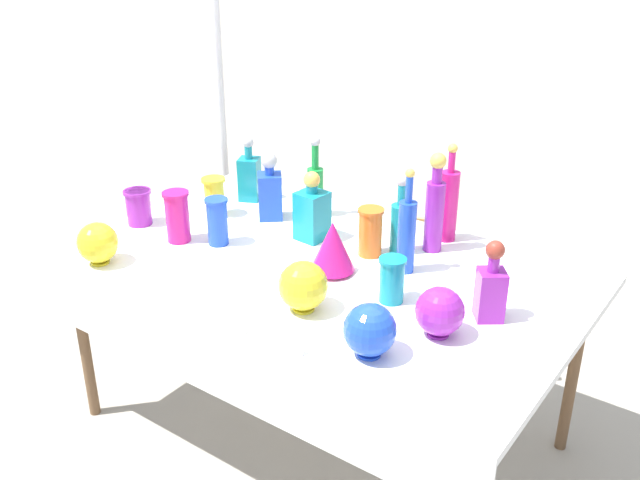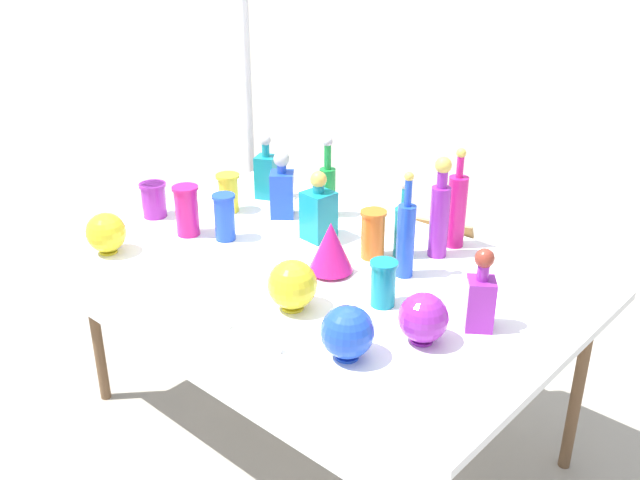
% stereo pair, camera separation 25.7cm
% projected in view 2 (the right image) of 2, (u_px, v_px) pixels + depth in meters
% --- Properties ---
extents(ground_plane, '(40.00, 40.00, 0.00)m').
position_uv_depth(ground_plane, '(320.00, 429.00, 2.94)').
color(ground_plane, '#A0998C').
extents(display_table, '(1.88, 1.16, 0.76)m').
position_uv_depth(display_table, '(315.00, 279.00, 2.62)').
color(display_table, white).
rests_on(display_table, ground).
extents(tall_bottle_0, '(0.07, 0.07, 0.39)m').
position_uv_depth(tall_bottle_0, '(440.00, 213.00, 2.62)').
color(tall_bottle_0, purple).
rests_on(tall_bottle_0, display_table).
extents(tall_bottle_1, '(0.07, 0.07, 0.39)m').
position_uv_depth(tall_bottle_1, '(456.00, 209.00, 2.71)').
color(tall_bottle_1, '#C61972').
rests_on(tall_bottle_1, display_table).
extents(tall_bottle_2, '(0.06, 0.06, 0.39)m').
position_uv_depth(tall_bottle_2, '(406.00, 237.00, 2.48)').
color(tall_bottle_2, blue).
rests_on(tall_bottle_2, display_table).
extents(tall_bottle_3, '(0.07, 0.07, 0.35)m').
position_uv_depth(tall_bottle_3, '(328.00, 186.00, 2.99)').
color(tall_bottle_3, '#198C38').
rests_on(tall_bottle_3, display_table).
extents(tall_bottle_4, '(0.07, 0.07, 0.31)m').
position_uv_depth(tall_bottle_4, '(404.00, 227.00, 2.64)').
color(tall_bottle_4, teal).
rests_on(tall_bottle_4, display_table).
extents(square_decanter_0, '(0.12, 0.12, 0.28)m').
position_uv_depth(square_decanter_0, '(319.00, 211.00, 2.78)').
color(square_decanter_0, teal).
rests_on(square_decanter_0, display_table).
extents(square_decanter_1, '(0.14, 0.14, 0.29)m').
position_uv_depth(square_decanter_1, '(282.00, 189.00, 2.98)').
color(square_decanter_1, blue).
rests_on(square_decanter_1, display_table).
extents(square_decanter_2, '(0.12, 0.12, 0.29)m').
position_uv_depth(square_decanter_2, '(266.00, 173.00, 3.19)').
color(square_decanter_2, teal).
rests_on(square_decanter_2, display_table).
extents(square_decanter_3, '(0.12, 0.12, 0.27)m').
position_uv_depth(square_decanter_3, '(481.00, 296.00, 2.18)').
color(square_decanter_3, purple).
rests_on(square_decanter_3, display_table).
extents(slender_vase_0, '(0.10, 0.10, 0.17)m').
position_uv_depth(slender_vase_0, '(228.00, 191.00, 3.05)').
color(slender_vase_0, yellow).
rests_on(slender_vase_0, display_table).
extents(slender_vase_1, '(0.09, 0.09, 0.19)m').
position_uv_depth(slender_vase_1, '(224.00, 216.00, 2.78)').
color(slender_vase_1, blue).
rests_on(slender_vase_1, display_table).
extents(slender_vase_2, '(0.09, 0.09, 0.16)m').
position_uv_depth(slender_vase_2, '(383.00, 282.00, 2.32)').
color(slender_vase_2, teal).
rests_on(slender_vase_2, display_table).
extents(slender_vase_3, '(0.10, 0.10, 0.19)m').
position_uv_depth(slender_vase_3, '(373.00, 233.00, 2.63)').
color(slender_vase_3, orange).
rests_on(slender_vase_3, display_table).
extents(slender_vase_4, '(0.10, 0.10, 0.20)m').
position_uv_depth(slender_vase_4, '(187.00, 209.00, 2.82)').
color(slender_vase_4, '#C61972').
rests_on(slender_vase_4, display_table).
extents(slender_vase_5, '(0.11, 0.11, 0.15)m').
position_uv_depth(slender_vase_5, '(154.00, 199.00, 3.00)').
color(slender_vase_5, purple).
rests_on(slender_vase_5, display_table).
extents(fluted_vase_0, '(0.16, 0.16, 0.19)m').
position_uv_depth(fluted_vase_0, '(331.00, 247.00, 2.52)').
color(fluted_vase_0, '#C61972').
rests_on(fluted_vase_0, display_table).
extents(round_bowl_0, '(0.16, 0.16, 0.17)m').
position_uv_depth(round_bowl_0, '(292.00, 285.00, 2.29)').
color(round_bowl_0, yellow).
rests_on(round_bowl_0, display_table).
extents(round_bowl_1, '(0.15, 0.15, 0.16)m').
position_uv_depth(round_bowl_1, '(423.00, 318.00, 2.12)').
color(round_bowl_1, purple).
rests_on(round_bowl_1, display_table).
extents(round_bowl_2, '(0.15, 0.15, 0.16)m').
position_uv_depth(round_bowl_2, '(106.00, 233.00, 2.68)').
color(round_bowl_2, yellow).
rests_on(round_bowl_2, display_table).
extents(round_bowl_3, '(0.16, 0.16, 0.17)m').
position_uv_depth(round_bowl_3, '(347.00, 332.00, 2.04)').
color(round_bowl_3, blue).
rests_on(round_bowl_3, display_table).
extents(price_tag_left, '(0.05, 0.02, 0.03)m').
position_uv_depth(price_tag_left, '(276.00, 346.00, 2.10)').
color(price_tag_left, white).
rests_on(price_tag_left, display_table).
extents(price_tag_center, '(0.07, 0.03, 0.04)m').
position_uv_depth(price_tag_center, '(222.00, 321.00, 2.22)').
color(price_tag_center, white).
rests_on(price_tag_center, display_table).
extents(cardboard_box_behind_left, '(0.46, 0.44, 0.47)m').
position_uv_depth(cardboard_box_behind_left, '(428.00, 273.00, 3.78)').
color(cardboard_box_behind_left, tan).
rests_on(cardboard_box_behind_left, ground).
extents(canopy_pole, '(0.18, 0.18, 2.61)m').
position_uv_depth(canopy_pole, '(248.00, 106.00, 3.61)').
color(canopy_pole, silver).
rests_on(canopy_pole, ground).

